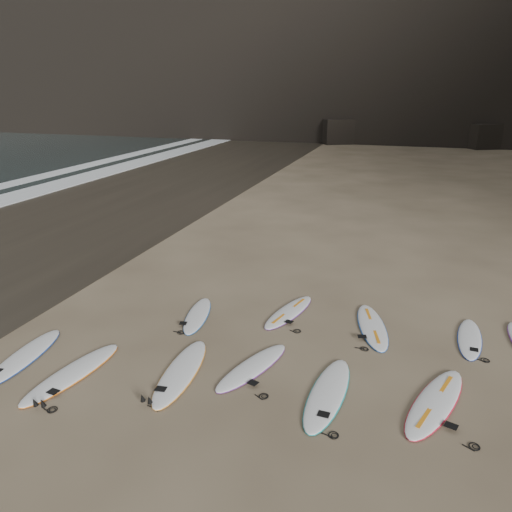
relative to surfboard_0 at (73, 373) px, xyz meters
The scene contains 12 objects.
ground 4.46m from the surfboard_0, 13.75° to the left, with size 240.00×240.00×0.00m, color #897559.
wet_sand 14.05m from the surfboard_0, 128.10° to the left, with size 12.00×200.00×0.01m, color #383026.
surfboard_0 is the anchor object (origin of this frame).
surfboard_1 2.29m from the surfboard_0, 18.75° to the left, with size 0.66×2.73×0.10m, color white.
surfboard_2 3.83m from the surfboard_0, 21.20° to the left, with size 0.57×2.39×0.09m, color white.
surfboard_3 5.37m from the surfboard_0, ahead, with size 0.65×2.70×0.10m, color white.
surfboard_4 7.42m from the surfboard_0, ahead, with size 0.66×2.73×0.10m, color white.
surfboard_5 3.66m from the surfboard_0, 67.82° to the left, with size 0.54×2.23×0.08m, color white.
surfboard_6 5.65m from the surfboard_0, 49.76° to the left, with size 0.58×2.41×0.09m, color white.
surfboard_7 7.17m from the surfboard_0, 35.01° to the left, with size 0.62×2.59×0.09m, color white.
surfboard_8 9.18m from the surfboard_0, 27.14° to the left, with size 0.53×2.21×0.08m, color white.
surfboard_11 1.50m from the surfboard_0, behind, with size 0.62×2.59×0.09m, color white.
Camera 1 is at (2.15, -8.65, 5.83)m, focal length 35.00 mm.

